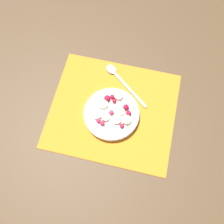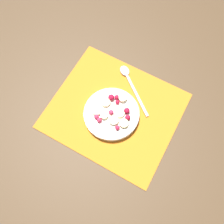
% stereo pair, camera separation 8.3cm
% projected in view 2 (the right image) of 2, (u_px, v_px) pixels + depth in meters
% --- Properties ---
extents(ground_plane, '(3.00, 3.00, 0.00)m').
position_uv_depth(ground_plane, '(114.00, 111.00, 0.88)').
color(ground_plane, '#4C3823').
extents(placemat, '(0.43, 0.38, 0.01)m').
position_uv_depth(placemat, '(114.00, 110.00, 0.87)').
color(placemat, orange).
rests_on(placemat, ground_plane).
extents(fruit_bowl, '(0.19, 0.19, 0.04)m').
position_uv_depth(fruit_bowl, '(112.00, 114.00, 0.85)').
color(fruit_bowl, silver).
rests_on(fruit_bowl, placemat).
extents(spoon, '(0.18, 0.15, 0.01)m').
position_uv_depth(spoon, '(129.00, 79.00, 0.91)').
color(spoon, silver).
rests_on(spoon, placemat).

